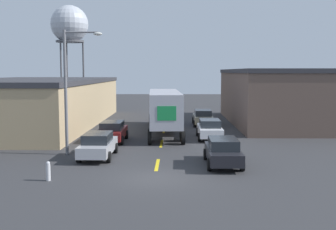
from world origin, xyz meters
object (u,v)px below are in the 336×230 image
at_px(parked_car_right_mid, 210,129).
at_px(water_tower, 70,25).
at_px(semi_truck, 164,107).
at_px(street_lamp, 70,83).
at_px(parked_car_left_far, 112,131).
at_px(parked_car_right_near, 223,151).
at_px(parked_car_right_far, 203,117).
at_px(fire_hydrant, 48,171).
at_px(parked_car_left_near, 98,145).

bearing_deg(parked_car_right_mid, water_tower, 119.27).
height_order(semi_truck, street_lamp, street_lamp).
bearing_deg(semi_truck, water_tower, 113.64).
relative_size(parked_car_left_far, water_tower, 0.30).
relative_size(parked_car_left_far, street_lamp, 0.60).
bearing_deg(parked_car_right_near, semi_truck, 106.07).
bearing_deg(parked_car_right_far, street_lamp, -122.13).
height_order(parked_car_right_far, water_tower, water_tower).
distance_m(parked_car_right_far, fire_hydrant, 23.58).
xyz_separation_m(parked_car_right_near, parked_car_right_mid, (0.00, 9.56, 0.00)).
relative_size(parked_car_left_near, water_tower, 0.30).
bearing_deg(parked_car_right_near, water_tower, 113.86).
bearing_deg(parked_car_right_near, street_lamp, 162.76).
bearing_deg(semi_truck, parked_car_right_far, 50.23).
relative_size(parked_car_right_near, water_tower, 0.30).
height_order(parked_car_left_near, parked_car_right_far, same).
relative_size(semi_truck, parked_car_right_near, 3.03).
bearing_deg(water_tower, parked_car_right_near, -66.14).
bearing_deg(parked_car_left_near, parked_car_right_near, -14.52).
relative_size(water_tower, street_lamp, 2.01).
xyz_separation_m(parked_car_left_near, parked_car_right_far, (7.59, 16.13, 0.00)).
height_order(parked_car_left_far, parked_car_right_near, same).
bearing_deg(parked_car_right_mid, fire_hydrant, -124.26).
distance_m(semi_truck, fire_hydrant, 17.62).
distance_m(parked_car_right_mid, water_tower, 42.71).
relative_size(parked_car_right_far, water_tower, 0.30).
bearing_deg(parked_car_left_near, fire_hydrant, -104.25).
bearing_deg(street_lamp, parked_car_right_mid, 34.80).
xyz_separation_m(parked_car_right_far, parked_car_right_mid, (0.00, -8.53, 0.00)).
height_order(semi_truck, parked_car_left_far, semi_truck).
distance_m(water_tower, street_lamp, 44.41).
height_order(parked_car_right_near, parked_car_right_mid, same).
height_order(parked_car_right_mid, street_lamp, street_lamp).
bearing_deg(water_tower, parked_car_right_mid, -60.73).
bearing_deg(water_tower, fire_hydrant, -77.33).
height_order(semi_truck, parked_car_left_near, semi_truck).
xyz_separation_m(parked_car_right_far, parked_car_right_near, (0.00, -18.10, 0.00)).
height_order(parked_car_right_far, fire_hydrant, parked_car_right_far).
xyz_separation_m(parked_car_right_far, street_lamp, (-9.51, -15.15, 3.83)).
distance_m(semi_truck, parked_car_right_near, 13.65).
relative_size(parked_car_left_near, parked_car_right_mid, 1.00).
relative_size(parked_car_right_near, fire_hydrant, 4.90).
distance_m(semi_truck, street_lamp, 11.86).
relative_size(parked_car_left_near, street_lamp, 0.60).
relative_size(parked_car_left_far, parked_car_right_mid, 1.00).
bearing_deg(parked_car_left_far, street_lamp, -110.83).
xyz_separation_m(parked_car_left_near, water_tower, (-12.44, 43.33, 12.09)).
bearing_deg(parked_car_left_far, parked_car_left_near, -90.00).
relative_size(parked_car_right_far, parked_car_right_near, 1.00).
distance_m(parked_car_left_far, water_tower, 41.13).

